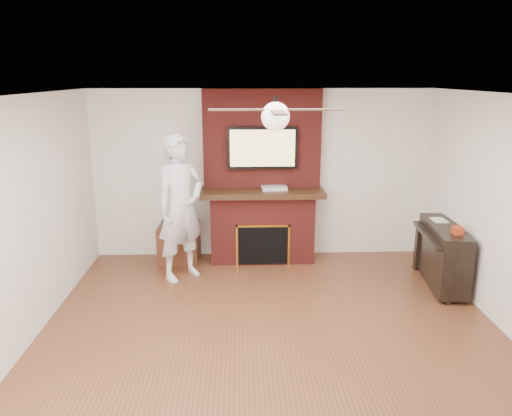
{
  "coord_description": "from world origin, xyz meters",
  "views": [
    {
      "loc": [
        -0.33,
        -4.56,
        2.68
      ],
      "look_at": [
        -0.15,
        0.9,
        1.22
      ],
      "focal_mm": 35.0,
      "sensor_mm": 36.0,
      "label": 1
    }
  ],
  "objects_px": {
    "person": "(181,207)",
    "piano": "(443,254)",
    "fireplace": "(262,194)",
    "side_table": "(179,241)"
  },
  "relations": [
    {
      "from": "person",
      "to": "piano",
      "type": "height_order",
      "value": "person"
    },
    {
      "from": "fireplace",
      "to": "person",
      "type": "distance_m",
      "value": 1.32
    },
    {
      "from": "fireplace",
      "to": "side_table",
      "type": "xyz_separation_m",
      "value": [
        -1.23,
        -0.07,
        -0.69
      ]
    },
    {
      "from": "fireplace",
      "to": "side_table",
      "type": "relative_size",
      "value": 3.79
    },
    {
      "from": "person",
      "to": "piano",
      "type": "relative_size",
      "value": 1.54
    },
    {
      "from": "side_table",
      "to": "fireplace",
      "type": "bearing_deg",
      "value": 5.02
    },
    {
      "from": "piano",
      "to": "side_table",
      "type": "bearing_deg",
      "value": 170.3
    },
    {
      "from": "side_table",
      "to": "person",
      "type": "bearing_deg",
      "value": -77.67
    },
    {
      "from": "piano",
      "to": "person",
      "type": "bearing_deg",
      "value": 179.93
    },
    {
      "from": "fireplace",
      "to": "side_table",
      "type": "height_order",
      "value": "fireplace"
    }
  ]
}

